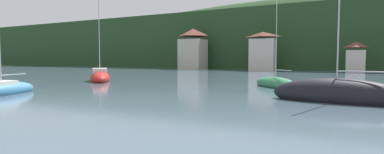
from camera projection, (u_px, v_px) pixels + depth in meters
wooded_hillside at (319, 47)px, 103.41m from camera, size 352.00×61.29×39.91m
shore_building_west at (193, 50)px, 81.04m from camera, size 6.61×6.05×10.91m
shore_building_westcentral at (263, 52)px, 70.89m from camera, size 6.13×3.51×9.18m
shore_building_central at (356, 58)px, 62.16m from camera, size 3.72×4.28×6.39m
sailboat_far_0 at (100, 77)px, 38.91m from camera, size 7.57×7.43×11.50m
sailboat_mid_1 at (337, 95)px, 20.17m from camera, size 8.64×2.95×9.86m
sailboat_mid_5 at (1, 90)px, 24.30m from camera, size 3.55×6.87×8.26m
sailboat_far_8 at (276, 84)px, 30.46m from camera, size 6.11×5.90×9.89m
mooring_buoy_near at (19, 85)px, 32.64m from camera, size 0.56×0.56×0.56m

